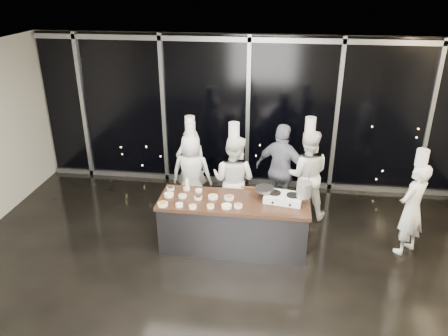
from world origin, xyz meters
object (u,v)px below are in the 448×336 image
object	(u,v)px
chef_right	(306,174)
stock_pot	(304,189)
demo_counter	(234,224)
stove	(283,198)
guest	(282,170)
chef_side	(412,208)
frying_pan	(264,189)
chef_far_left	(191,167)
chef_left	(192,172)
chef_center	(234,179)

from	to	relation	value
chef_right	stock_pot	bearing A→B (deg)	85.43
demo_counter	stove	bearing A→B (deg)	6.05
stock_pot	guest	distance (m)	1.32
stock_pot	chef_right	distance (m)	1.25
chef_right	chef_side	size ratio (longest dim) A/B	1.07
stock_pot	chef_side	size ratio (longest dim) A/B	0.13
demo_counter	chef_right	xyz separation A→B (m)	(1.21, 1.25, 0.42)
stove	stock_pot	world-z (taller)	stock_pot
frying_pan	chef_side	xyz separation A→B (m)	(2.38, 0.12, -0.24)
demo_counter	chef_right	size ratio (longest dim) A/B	1.25
chef_right	chef_side	distance (m)	1.92
demo_counter	chef_side	world-z (taller)	chef_side
stock_pot	chef_far_left	xyz separation A→B (m)	(-2.10, 1.34, -0.32)
demo_counter	chef_side	xyz separation A→B (m)	(2.86, 0.28, 0.37)
stove	chef_right	distance (m)	1.24
chef_far_left	guest	distance (m)	1.75
chef_far_left	chef_side	xyz separation A→B (m)	(3.85, -1.10, -0.01)
chef_far_left	chef_left	bearing A→B (deg)	99.35
chef_far_left	chef_side	size ratio (longest dim) A/B	1.01
chef_far_left	chef_side	world-z (taller)	chef_far_left
stove	stock_pot	xyz separation A→B (m)	(0.31, -0.05, 0.19)
chef_far_left	stock_pot	bearing A→B (deg)	143.88
chef_left	chef_right	distance (m)	2.16
chef_left	guest	distance (m)	1.71
chef_right	chef_side	world-z (taller)	chef_right
chef_side	chef_right	bearing A→B (deg)	-74.01
demo_counter	frying_pan	xyz separation A→B (m)	(0.48, 0.15, 0.61)
frying_pan	guest	xyz separation A→B (m)	(0.27, 1.12, -0.16)
chef_center	chef_side	size ratio (longest dim) A/B	1.06
demo_counter	stock_pot	xyz separation A→B (m)	(1.11, 0.03, 0.71)
chef_side	stove	bearing A→B (deg)	-38.07
frying_pan	chef_left	bearing A→B (deg)	153.00
stove	guest	bearing A→B (deg)	101.25
stock_pot	chef_center	xyz separation A→B (m)	(-1.21, 0.82, -0.29)
chef_far_left	chef_left	size ratio (longest dim) A/B	1.04
chef_side	frying_pan	bearing A→B (deg)	-40.47
stove	chef_center	bearing A→B (deg)	148.75
stove	guest	distance (m)	1.20
guest	chef_side	size ratio (longest dim) A/B	0.99
guest	chef_right	bearing A→B (deg)	-158.74
frying_pan	demo_counter	bearing A→B (deg)	-152.94
chef_center	chef_right	world-z (taller)	chef_right
stove	chef_far_left	distance (m)	2.21
chef_left	chef_center	xyz separation A→B (m)	(0.85, -0.35, 0.07)
stock_pot	chef_right	xyz separation A→B (m)	(0.10, 1.22, -0.28)
frying_pan	chef_left	distance (m)	1.79
guest	chef_side	xyz separation A→B (m)	(2.11, -1.00, -0.08)
chef_far_left	chef_right	size ratio (longest dim) A/B	0.94
stove	stock_pot	bearing A→B (deg)	-0.04
stock_pot	chef_left	world-z (taller)	chef_left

